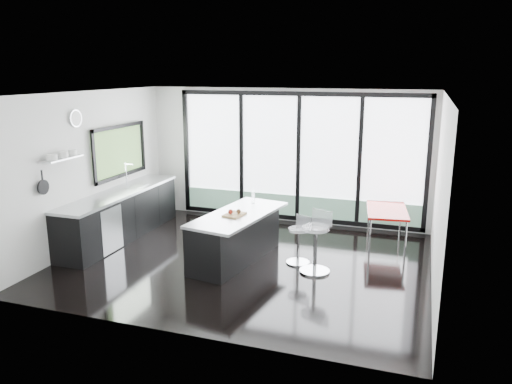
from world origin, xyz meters
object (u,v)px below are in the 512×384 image
(island, at_px, (235,236))
(bar_stool_far, at_px, (298,246))
(red_table, at_px, (386,227))
(bar_stool_near, at_px, (315,249))

(island, height_order, bar_stool_far, island)
(bar_stool_far, distance_m, red_table, 1.97)
(bar_stool_near, height_order, bar_stool_far, bar_stool_near)
(bar_stool_near, bearing_deg, bar_stool_far, 163.34)
(red_table, bearing_deg, bar_stool_far, -131.69)
(island, relative_size, bar_stool_far, 3.50)
(bar_stool_near, xyz_separation_m, bar_stool_far, (-0.35, 0.28, -0.07))
(island, distance_m, bar_stool_near, 1.40)
(island, height_order, red_table, island)
(island, xyz_separation_m, bar_stool_near, (1.39, -0.09, -0.04))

